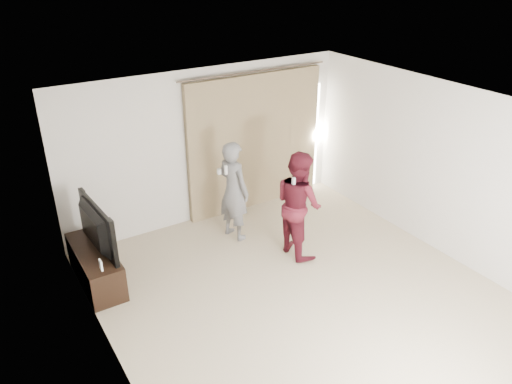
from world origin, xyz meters
TOP-DOWN VIEW (x-y plane):
  - floor at (0.00, 0.00)m, footprint 5.50×5.50m
  - wall_back at (0.00, 2.75)m, footprint 5.00×0.04m
  - wall_left at (-2.50, -0.00)m, footprint 0.04×5.50m
  - ceiling at (0.00, 0.00)m, footprint 5.00×5.50m
  - curtain at (0.91, 2.68)m, footprint 2.80×0.11m
  - tv_console at (-2.27, 1.84)m, footprint 0.46×1.34m
  - tv at (-2.27, 1.84)m, footprint 0.24×1.21m
  - scratching_post at (-2.10, 2.40)m, footprint 0.38×0.38m
  - person_man at (0.00, 1.89)m, footprint 0.53×0.68m
  - person_woman at (0.60, 0.98)m, footprint 0.64×0.82m

SIDE VIEW (x-z plane):
  - floor at x=0.00m, z-range 0.00..0.00m
  - scratching_post at x=-2.10m, z-range -0.05..0.46m
  - tv_console at x=-2.27m, z-range 0.00..0.52m
  - person_man at x=0.00m, z-range 0.00..1.65m
  - person_woman at x=0.60m, z-range 0.00..1.66m
  - tv at x=-2.27m, z-range 0.52..1.21m
  - curtain at x=0.91m, z-range -0.02..2.43m
  - wall_left at x=-2.50m, z-range 0.00..2.60m
  - wall_back at x=0.00m, z-range 0.00..2.60m
  - ceiling at x=0.00m, z-range 2.60..2.60m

